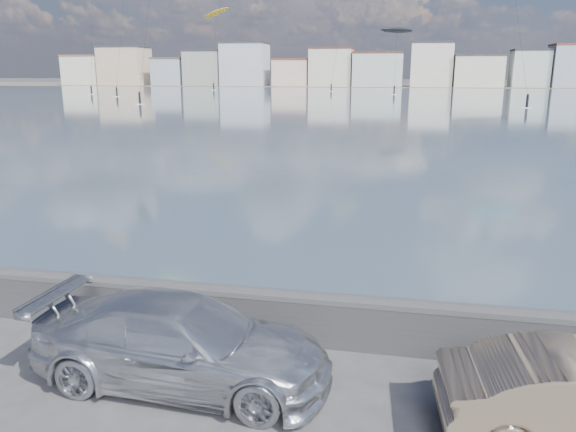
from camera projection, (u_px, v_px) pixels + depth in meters
The scene contains 8 objects.
ground at pixel (173, 414), 8.69m from camera, with size 700.00×700.00×0.00m, color #333335.
bay_water at pixel (385, 102), 95.44m from camera, with size 500.00×177.00×0.00m, color #3E4C5E.
far_shore_strip at pixel (396, 85), 198.31m from camera, with size 500.00×60.00×0.00m, color #4C473D.
seawall at pixel (225, 309), 11.10m from camera, with size 400.00×0.36×1.08m.
far_buildings at pixel (401, 68), 183.27m from camera, with size 240.79×13.26×14.60m.
car_silver at pixel (182, 342), 9.40m from camera, with size 2.06×5.07×1.47m, color silver.
kitesurfer_5 at pixel (397, 31), 128.59m from camera, with size 9.10×14.58×14.90m.
kitesurfer_12 at pixel (216, 14), 161.44m from camera, with size 8.80×17.94×23.21m.
Camera 1 is at (3.28, -7.12, 5.15)m, focal length 35.00 mm.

